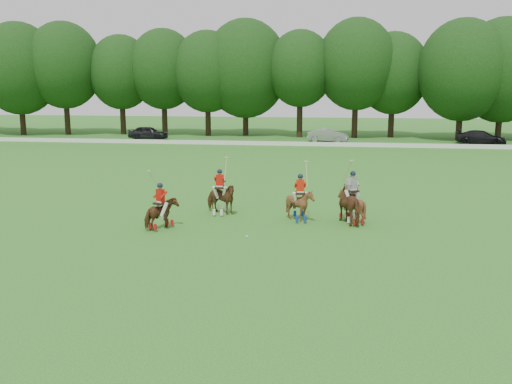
# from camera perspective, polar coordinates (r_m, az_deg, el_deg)

# --- Properties ---
(ground) EXTENTS (180.00, 180.00, 0.00)m
(ground) POSITION_cam_1_polar(r_m,az_deg,el_deg) (23.62, -4.00, -5.16)
(ground) COLOR #25651D
(ground) RESTS_ON ground
(tree_line) EXTENTS (117.98, 14.32, 14.75)m
(tree_line) POSITION_cam_1_polar(r_m,az_deg,el_deg) (70.39, 4.71, 12.18)
(tree_line) COLOR black
(tree_line) RESTS_ON ground
(boundary_rail) EXTENTS (120.00, 0.10, 0.44)m
(boundary_rail) POSITION_cam_1_polar(r_m,az_deg,el_deg) (60.70, 3.71, 4.85)
(boundary_rail) COLOR white
(boundary_rail) RESTS_ON ground
(car_left) EXTENTS (4.66, 1.92, 1.58)m
(car_left) POSITION_cam_1_polar(r_m,az_deg,el_deg) (68.68, -10.71, 5.85)
(car_left) COLOR black
(car_left) RESTS_ON ground
(car_mid) EXTENTS (4.70, 2.29, 1.48)m
(car_mid) POSITION_cam_1_polar(r_m,az_deg,el_deg) (64.94, 7.21, 5.63)
(car_mid) COLOR #98979D
(car_mid) RESTS_ON ground
(car_right) EXTENTS (5.55, 3.82, 1.49)m
(car_right) POSITION_cam_1_polar(r_m,az_deg,el_deg) (66.67, 21.61, 5.10)
(car_right) COLOR black
(car_right) RESTS_ON ground
(polo_red_a) EXTENTS (1.47, 1.80, 2.66)m
(polo_red_a) POSITION_cam_1_polar(r_m,az_deg,el_deg) (26.03, -9.49, -2.08)
(polo_red_a) COLOR #512B15
(polo_red_a) RESTS_ON ground
(polo_red_b) EXTENTS (1.58, 1.35, 2.83)m
(polo_red_b) POSITION_cam_1_polar(r_m,az_deg,el_deg) (28.69, -3.62, -0.62)
(polo_red_b) COLOR #512B15
(polo_red_b) RESTS_ON ground
(polo_red_c) EXTENTS (1.48, 1.61, 2.81)m
(polo_red_c) POSITION_cam_1_polar(r_m,az_deg,el_deg) (27.32, 4.42, -1.22)
(polo_red_c) COLOR #512B15
(polo_red_c) RESTS_ON ground
(polo_stripe_a) EXTENTS (1.85, 2.33, 3.02)m
(polo_stripe_a) POSITION_cam_1_polar(r_m,az_deg,el_deg) (27.12, 9.58, -1.20)
(polo_stripe_a) COLOR #512B15
(polo_stripe_a) RESTS_ON ground
(polo_stripe_b) EXTENTS (1.35, 1.48, 2.23)m
(polo_stripe_b) POSITION_cam_1_polar(r_m,az_deg,el_deg) (27.44, 9.54, -1.33)
(polo_stripe_b) COLOR #512B15
(polo_stripe_b) RESTS_ON ground
(polo_ball) EXTENTS (0.09, 0.09, 0.09)m
(polo_ball) POSITION_cam_1_polar(r_m,az_deg,el_deg) (24.45, -0.93, -4.47)
(polo_ball) COLOR white
(polo_ball) RESTS_ON ground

